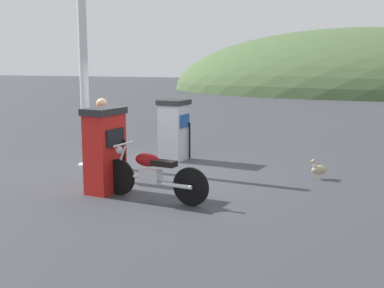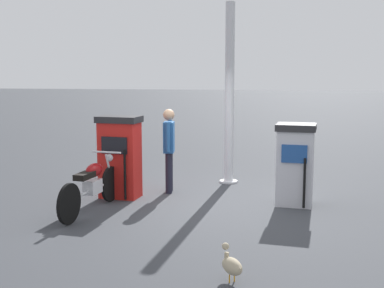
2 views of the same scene
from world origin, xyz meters
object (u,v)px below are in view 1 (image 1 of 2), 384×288
(attendant_person, at_px, (103,133))
(canopy_support_pole, at_px, (84,86))
(fuel_pump_far, at_px, (174,129))
(motorcycle_near_pump, at_px, (152,173))
(wandering_duck, at_px, (319,169))
(fuel_pump_near, at_px, (105,150))

(attendant_person, relative_size, canopy_support_pole, 0.43)
(fuel_pump_far, bearing_deg, motorcycle_near_pump, -73.52)
(motorcycle_near_pump, bearing_deg, canopy_support_pole, 141.60)
(wandering_duck, bearing_deg, fuel_pump_far, 166.85)
(fuel_pump_far, xyz_separation_m, motorcycle_near_pump, (1.03, -3.48, -0.27))
(fuel_pump_far, bearing_deg, attendant_person, -102.70)
(fuel_pump_near, xyz_separation_m, attendant_person, (-0.55, 0.85, 0.17))
(fuel_pump_near, relative_size, canopy_support_pole, 0.41)
(fuel_pump_near, relative_size, attendant_person, 0.94)
(motorcycle_near_pump, distance_m, canopy_support_pole, 3.69)
(fuel_pump_near, height_order, motorcycle_near_pump, fuel_pump_near)
(motorcycle_near_pump, bearing_deg, fuel_pump_far, 106.48)
(wandering_duck, bearing_deg, motorcycle_near_pump, -134.21)
(fuel_pump_far, relative_size, wandering_duck, 3.48)
(fuel_pump_near, distance_m, fuel_pump_far, 3.30)
(fuel_pump_near, xyz_separation_m, canopy_support_pole, (-1.66, 1.95, 1.06))
(motorcycle_near_pump, bearing_deg, wandering_duck, 45.79)
(fuel_pump_far, height_order, canopy_support_pole, canopy_support_pole)
(wandering_duck, bearing_deg, attendant_person, -158.79)
(wandering_duck, xyz_separation_m, canopy_support_pole, (-5.26, -0.51, 1.65))
(motorcycle_near_pump, bearing_deg, fuel_pump_near, 169.95)
(fuel_pump_far, relative_size, canopy_support_pole, 0.38)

